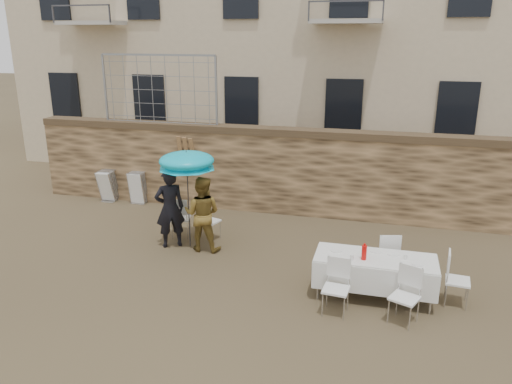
% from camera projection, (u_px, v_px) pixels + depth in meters
% --- Properties ---
extents(ground, '(80.00, 80.00, 0.00)m').
position_uv_depth(ground, '(202.00, 302.00, 8.79)').
color(ground, brown).
rests_on(ground, ground).
extents(stone_wall, '(13.00, 0.50, 2.20)m').
position_uv_depth(stone_wall, '(269.00, 171.00, 13.06)').
color(stone_wall, brown).
rests_on(stone_wall, ground).
extents(chain_link_fence, '(3.20, 0.06, 1.80)m').
position_uv_depth(chain_link_fence, '(159.00, 90.00, 13.19)').
color(chain_link_fence, gray).
rests_on(chain_link_fence, stone_wall).
extents(man_suit, '(0.77, 0.72, 1.77)m').
position_uv_depth(man_suit, '(170.00, 208.00, 10.88)').
color(man_suit, black).
rests_on(man_suit, ground).
extents(woman_dress, '(0.84, 0.67, 1.65)m').
position_uv_depth(woman_dress, '(202.00, 214.00, 10.71)').
color(woman_dress, olive).
rests_on(woman_dress, ground).
extents(umbrella, '(1.23, 1.23, 2.01)m').
position_uv_depth(umbrella, '(187.00, 164.00, 10.57)').
color(umbrella, '#3F3F44').
rests_on(umbrella, ground).
extents(couple_chair_left, '(0.57, 0.57, 0.96)m').
position_uv_depth(couple_chair_left, '(181.00, 217.00, 11.50)').
color(couple_chair_left, white).
rests_on(couple_chair_left, ground).
extents(couple_chair_right, '(0.60, 0.60, 0.96)m').
position_uv_depth(couple_chair_right, '(209.00, 220.00, 11.33)').
color(couple_chair_right, white).
rests_on(couple_chair_right, ground).
extents(banquet_table, '(2.10, 0.85, 0.78)m').
position_uv_depth(banquet_table, '(376.00, 259.00, 8.76)').
color(banquet_table, white).
rests_on(banquet_table, ground).
extents(soda_bottle, '(0.09, 0.09, 0.26)m').
position_uv_depth(soda_bottle, '(364.00, 253.00, 8.62)').
color(soda_bottle, red).
rests_on(soda_bottle, banquet_table).
extents(table_chair_front_left, '(0.52, 0.52, 0.96)m').
position_uv_depth(table_chair_front_left, '(336.00, 288.00, 8.29)').
color(table_chair_front_left, white).
rests_on(table_chair_front_left, ground).
extents(table_chair_front_right, '(0.63, 0.63, 0.96)m').
position_uv_depth(table_chair_front_right, '(405.00, 296.00, 8.02)').
color(table_chair_front_right, white).
rests_on(table_chair_front_right, ground).
extents(table_chair_back, '(0.58, 0.58, 0.96)m').
position_uv_depth(table_chair_back, '(387.00, 255.00, 9.53)').
color(table_chair_back, white).
rests_on(table_chair_back, ground).
extents(table_chair_side, '(0.52, 0.52, 0.96)m').
position_uv_depth(table_chair_side, '(458.00, 279.00, 8.59)').
color(table_chair_side, white).
rests_on(table_chair_side, ground).
extents(chair_stack_left, '(0.46, 0.47, 0.92)m').
position_uv_depth(chair_stack_left, '(111.00, 184.00, 14.13)').
color(chair_stack_left, white).
rests_on(chair_stack_left, ground).
extents(chair_stack_right, '(0.46, 0.40, 0.92)m').
position_uv_depth(chair_stack_right, '(140.00, 186.00, 13.91)').
color(chair_stack_right, white).
rests_on(chair_stack_right, ground).
extents(wood_planks, '(0.70, 0.20, 2.00)m').
position_uv_depth(wood_planks, '(194.00, 171.00, 13.42)').
color(wood_planks, '#A37749').
rests_on(wood_planks, ground).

